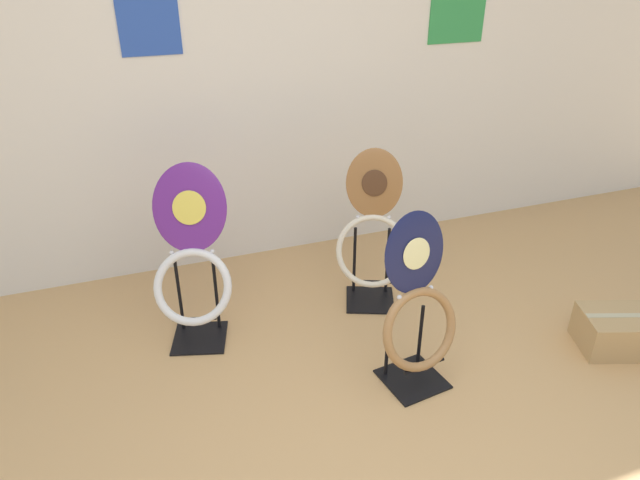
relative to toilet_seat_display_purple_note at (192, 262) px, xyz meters
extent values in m
cube|color=silver|center=(0.42, 0.81, 0.84)|extent=(8.00, 0.06, 2.60)
cube|color=#284CAD|center=(0.00, 0.78, 1.14)|extent=(0.33, 0.01, 0.51)
cube|color=black|center=(-0.01, -0.04, -0.45)|extent=(0.35, 0.35, 0.01)
cylinder|color=black|center=(-0.08, 0.07, -0.22)|extent=(0.02, 0.02, 0.44)
cylinder|color=black|center=(0.11, 0.02, -0.22)|extent=(0.02, 0.02, 0.44)
cylinder|color=black|center=(-0.03, -0.12, -0.27)|extent=(0.22, 0.08, 0.02)
torus|color=silver|center=(-0.02, -0.06, -0.11)|extent=(0.45, 0.34, 0.36)
ellipsoid|color=#60237F|center=(0.03, 0.10, 0.26)|extent=(0.41, 0.28, 0.44)
ellipsoid|color=#E5CC4C|center=(0.03, 0.09, 0.26)|extent=(0.18, 0.11, 0.17)
sphere|color=silver|center=(-0.09, 0.05, 0.04)|extent=(0.02, 0.02, 0.02)
sphere|color=silver|center=(0.11, 0.00, 0.04)|extent=(0.02, 0.02, 0.02)
cube|color=black|center=(1.01, -0.02, -0.45)|extent=(0.37, 0.37, 0.01)
cylinder|color=black|center=(0.95, 0.10, -0.23)|extent=(0.02, 0.02, 0.43)
cylinder|color=black|center=(1.13, 0.02, -0.23)|extent=(0.02, 0.02, 0.43)
cylinder|color=black|center=(0.98, -0.09, -0.27)|extent=(0.21, 0.10, 0.02)
torus|color=beige|center=(1.00, -0.04, -0.10)|extent=(0.47, 0.36, 0.39)
ellipsoid|color=#936033|center=(1.05, 0.09, 0.25)|extent=(0.35, 0.24, 0.38)
ellipsoid|color=#4C2D19|center=(1.05, 0.08, 0.26)|extent=(0.15, 0.10, 0.14)
sphere|color=silver|center=(0.95, 0.07, 0.07)|extent=(0.02, 0.02, 0.02)
sphere|color=silver|center=(1.11, 0.01, 0.07)|extent=(0.02, 0.02, 0.02)
cube|color=black|center=(0.92, -0.73, -0.45)|extent=(0.31, 0.31, 0.01)
cylinder|color=black|center=(0.81, -0.65, -0.27)|extent=(0.02, 0.02, 0.34)
cylinder|color=black|center=(1.00, -0.62, -0.27)|extent=(0.02, 0.02, 0.34)
cylinder|color=black|center=(0.93, -0.80, -0.31)|extent=(0.22, 0.05, 0.02)
torus|color=#9E7042|center=(0.92, -0.75, -0.13)|extent=(0.42, 0.23, 0.39)
ellipsoid|color=#141942|center=(0.91, -0.66, 0.23)|extent=(0.33, 0.13, 0.39)
ellipsoid|color=beige|center=(0.91, -0.67, 0.23)|extent=(0.15, 0.05, 0.15)
sphere|color=silver|center=(0.82, -0.70, 0.04)|extent=(0.02, 0.02, 0.02)
sphere|color=silver|center=(1.00, -0.68, 0.04)|extent=(0.02, 0.02, 0.02)
cube|color=tan|center=(2.06, -0.86, -0.36)|extent=(0.48, 0.40, 0.20)
cube|color=#B7AD89|center=(2.06, -0.86, -0.25)|extent=(0.39, 0.17, 0.00)
camera|label=1|loc=(-0.24, -2.59, 1.47)|focal=32.00mm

